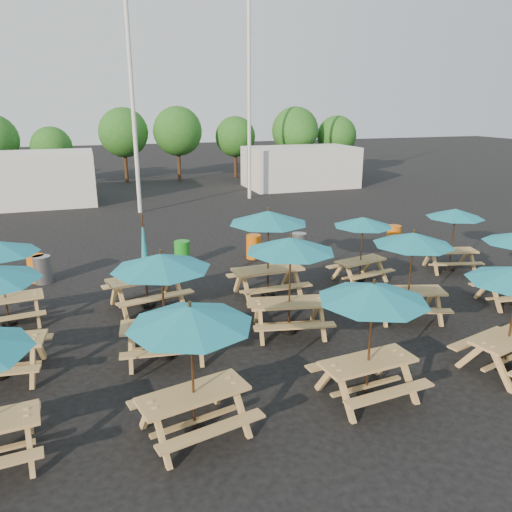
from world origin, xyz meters
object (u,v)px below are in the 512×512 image
object	(u,v)px
picnic_unit_6	(373,299)
picnic_unit_11	(363,226)
waste_bin_5	(394,236)
picnic_unit_3	(191,324)
picnic_unit_4	(161,268)
picnic_unit_14	(455,217)
waste_bin_3	(254,247)
waste_bin_4	(299,245)
picnic_unit_7	(290,250)
picnic_unit_10	(413,244)
waste_bin_0	(43,270)
waste_bin_1	(37,268)
waste_bin_2	(182,253)
picnic_unit_5	(146,270)
picnic_unit_8	(268,222)

from	to	relation	value
picnic_unit_6	picnic_unit_11	size ratio (longest dim) A/B	1.08
waste_bin_5	picnic_unit_3	bearing A→B (deg)	-137.75
picnic_unit_4	waste_bin_5	distance (m)	11.44
picnic_unit_14	waste_bin_3	size ratio (longest dim) A/B	2.62
picnic_unit_3	waste_bin_4	xyz separation A→B (m)	(5.69, 8.80, -1.57)
waste_bin_5	picnic_unit_6	bearing A→B (deg)	-126.04
picnic_unit_7	waste_bin_4	bearing A→B (deg)	75.86
waste_bin_4	waste_bin_5	world-z (taller)	same
picnic_unit_10	waste_bin_5	distance (m)	6.93
waste_bin_0	waste_bin_1	distance (m)	0.28
picnic_unit_7	picnic_unit_11	distance (m)	4.40
picnic_unit_6	waste_bin_0	world-z (taller)	picnic_unit_6
waste_bin_0	waste_bin_2	xyz separation A→B (m)	(4.38, 0.37, 0.00)
picnic_unit_14	waste_bin_4	distance (m)	5.30
picnic_unit_5	waste_bin_2	distance (m)	3.73
picnic_unit_7	waste_bin_3	world-z (taller)	picnic_unit_7
picnic_unit_5	waste_bin_1	world-z (taller)	picnic_unit_5
picnic_unit_11	waste_bin_5	size ratio (longest dim) A/B	2.51
picnic_unit_10	waste_bin_4	world-z (taller)	picnic_unit_10
waste_bin_2	waste_bin_1	bearing A→B (deg)	-177.97
picnic_unit_8	picnic_unit_14	distance (m)	6.53
picnic_unit_4	waste_bin_2	xyz separation A→B (m)	(1.54, 6.31, -1.62)
picnic_unit_6	waste_bin_1	size ratio (longest dim) A/B	2.70
waste_bin_2	waste_bin_0	bearing A→B (deg)	-175.23
picnic_unit_14	picnic_unit_3	bearing A→B (deg)	-135.48
picnic_unit_5	waste_bin_4	xyz separation A→B (m)	(5.77, 3.02, -0.63)
waste_bin_0	waste_bin_2	bearing A→B (deg)	4.77
waste_bin_0	waste_bin_3	xyz separation A→B (m)	(6.95, 0.36, 0.00)
picnic_unit_4	picnic_unit_14	distance (m)	10.27
picnic_unit_10	waste_bin_2	xyz separation A→B (m)	(-4.67, 6.19, -1.54)
picnic_unit_7	waste_bin_2	xyz separation A→B (m)	(-1.45, 6.03, -1.64)
picnic_unit_7	waste_bin_1	bearing A→B (deg)	147.13
waste_bin_2	waste_bin_5	size ratio (longest dim) A/B	1.00
picnic_unit_11	waste_bin_4	bearing A→B (deg)	91.74
picnic_unit_10	picnic_unit_14	bearing A→B (deg)	55.07
picnic_unit_4	waste_bin_5	xyz separation A→B (m)	(9.65, 5.94, -1.62)
waste_bin_5	waste_bin_1	bearing A→B (deg)	179.05
picnic_unit_5	picnic_unit_14	distance (m)	9.90
picnic_unit_4	waste_bin_5	world-z (taller)	picnic_unit_4
waste_bin_4	picnic_unit_8	bearing A→B (deg)	-125.78
picnic_unit_5	picnic_unit_10	world-z (taller)	picnic_unit_5
picnic_unit_3	picnic_unit_5	size ratio (longest dim) A/B	0.94
picnic_unit_5	waste_bin_2	size ratio (longest dim) A/B	3.03
picnic_unit_5	waste_bin_5	size ratio (longest dim) A/B	3.03
picnic_unit_8	waste_bin_2	xyz separation A→B (m)	(-1.78, 3.64, -1.75)
picnic_unit_7	waste_bin_0	size ratio (longest dim) A/B	2.91
picnic_unit_4	waste_bin_5	bearing A→B (deg)	38.86
picnic_unit_3	picnic_unit_8	distance (m)	6.37
picnic_unit_11	waste_bin_3	size ratio (longest dim) A/B	2.51
waste_bin_4	picnic_unit_5	bearing A→B (deg)	-152.36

